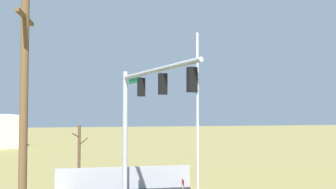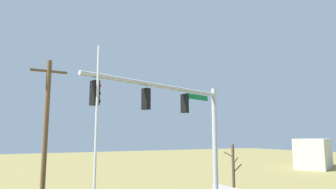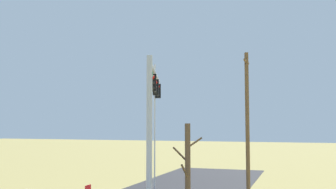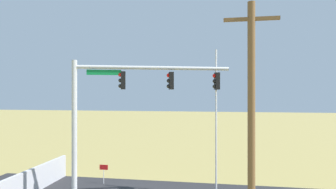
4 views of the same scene
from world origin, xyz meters
name	(u,v)px [view 4 (image 4 of 4)]	position (x,y,z in m)	size (l,w,h in m)	color
retaining_fence	(21,187)	(5.50, 0.44, 0.73)	(0.20, 8.94, 1.46)	#A8A8AD
signal_mast	(122,100)	(-0.03, -0.22, 5.44)	(8.23, 2.71, 7.56)	#B2B5BA
flagpole	(216,122)	(-5.02, -1.99, 4.16)	(0.10, 0.10, 8.33)	silver
utility_pole	(251,126)	(-6.13, 4.03, 4.66)	(1.90, 0.26, 8.98)	brown
open_sign	(104,170)	(2.11, -2.87, 0.91)	(0.56, 0.04, 1.22)	silver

